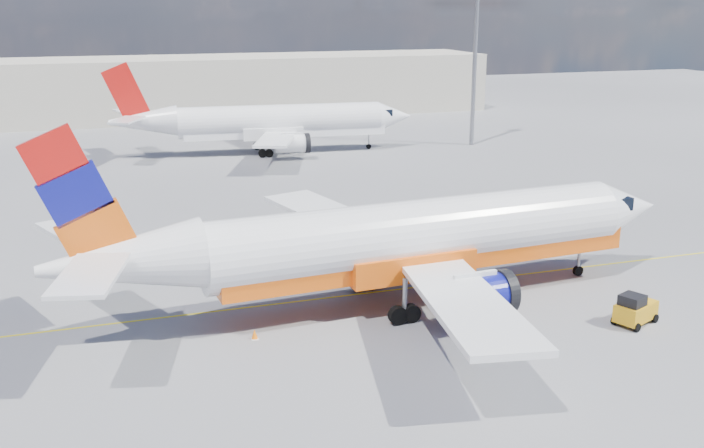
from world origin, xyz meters
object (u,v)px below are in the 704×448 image
object	(u,v)px
main_jet	(401,240)
gse_tug	(635,309)
second_jet	(271,123)
traffic_cone	(255,334)

from	to	relation	value
main_jet	gse_tug	size ratio (longest dim) A/B	13.61
main_jet	second_jet	world-z (taller)	main_jet
main_jet	traffic_cone	size ratio (longest dim) A/B	71.24
main_jet	traffic_cone	world-z (taller)	main_jet
main_jet	gse_tug	distance (m)	11.81
main_jet	traffic_cone	distance (m)	8.93
gse_tug	second_jet	bearing A→B (deg)	74.53
main_jet	gse_tug	world-z (taller)	main_jet
second_jet	traffic_cone	distance (m)	47.12
main_jet	second_jet	xyz separation A→B (m)	(3.16, 43.62, -0.26)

